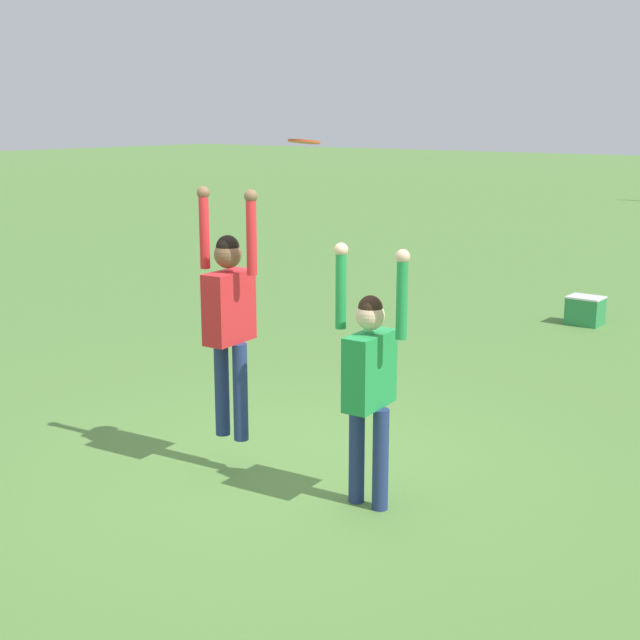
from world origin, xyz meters
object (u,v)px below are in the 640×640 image
(cooler_box, at_px, (585,310))
(frisbee, at_px, (304,142))
(person_jumping, at_px, (229,309))
(person_defending, at_px, (370,373))

(cooler_box, bearing_deg, frisbee, -88.01)
(frisbee, xyz_separation_m, cooler_box, (-0.23, 6.64, -2.48))
(person_jumping, height_order, person_defending, person_jumping)
(person_jumping, bearing_deg, frisbee, -74.20)
(person_jumping, relative_size, frisbee, 8.34)
(person_jumping, bearing_deg, person_defending, -90.00)
(person_defending, xyz_separation_m, cooler_box, (-0.92, 6.76, -0.84))
(person_jumping, distance_m, person_defending, 1.33)
(person_jumping, distance_m, frisbee, 1.47)
(frisbee, bearing_deg, cooler_box, 91.99)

